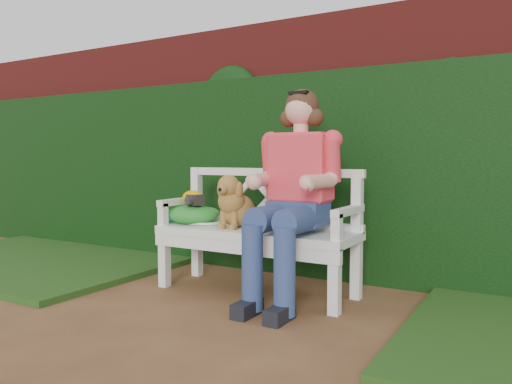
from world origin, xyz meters
The scene contains 11 objects.
ground centered at (0.00, 0.00, 0.00)m, with size 60.00×60.00×0.00m, color brown.
brick_wall centered at (0.00, 1.90, 1.10)m, with size 10.00×0.30×2.20m, color maroon.
ivy_hedge centered at (0.00, 1.68, 0.85)m, with size 10.00×0.18×1.70m, color #123610.
grass_left centered at (-2.40, 0.90, 0.03)m, with size 2.60×2.00×0.05m, color black.
garden_bench centered at (-0.06, 0.98, 0.24)m, with size 1.58×0.60×0.48m, color white, non-canonical shape.
seated_woman centered at (0.28, 0.96, 0.75)m, with size 0.63×0.84×1.50m, color #F52931, non-canonical shape.
dog centered at (-0.22, 0.95, 0.68)m, with size 0.27×0.36×0.40m, color #955E29, non-canonical shape.
tennis_racket centered at (-0.58, 0.99, 0.49)m, with size 0.59×0.25×0.03m, color white, non-canonical shape.
green_bag centered at (-0.64, 0.96, 0.56)m, with size 0.45×0.34×0.15m, color #367E30, non-canonical shape.
camera_item centered at (-0.58, 0.93, 0.67)m, with size 0.12×0.09×0.08m, color #282525.
baseball_glove centered at (-0.64, 0.97, 0.69)m, with size 0.18×0.13×0.11m, color #F49A00.
Camera 1 is at (1.77, -2.18, 1.01)m, focal length 35.00 mm.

